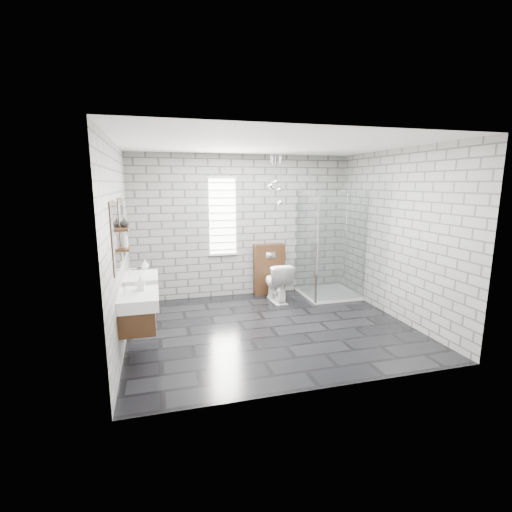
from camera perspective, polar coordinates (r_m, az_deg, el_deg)
name	(u,v)px	position (r m, az deg, el deg)	size (l,w,h in m)	color
floor	(270,328)	(5.79, 2.24, -10.96)	(4.20, 3.60, 0.02)	black
ceiling	(272,143)	(5.39, 2.47, 16.91)	(4.20, 3.60, 0.02)	white
wall_back	(243,226)	(7.16, -2.02, 4.58)	(4.20, 0.02, 2.70)	gray
wall_front	(326,266)	(3.77, 10.66, -1.58)	(4.20, 0.02, 2.70)	gray
wall_left	(118,246)	(5.20, -20.42, 1.40)	(0.02, 3.60, 2.70)	gray
wall_right	(396,235)	(6.38, 20.77, 3.06)	(0.02, 3.60, 2.70)	gray
vanity_left	(135,301)	(4.78, -18.07, -6.60)	(0.47, 0.70, 1.57)	#462A15
vanity_right	(138,281)	(5.69, -17.64, -3.75)	(0.47, 0.70, 1.57)	#462A15
shelf_lower	(125,249)	(5.15, -19.56, 1.03)	(0.14, 0.30, 0.03)	#462A15
shelf_upper	(123,229)	(5.11, -19.75, 3.90)	(0.14, 0.30, 0.03)	#462A15
window	(223,217)	(7.03, -5.17, 6.06)	(0.56, 0.05, 1.48)	white
cistern_panel	(269,269)	(7.33, 2.01, -2.02)	(0.60, 0.20, 1.00)	#462A15
flush_plate	(271,255)	(7.16, 2.27, 0.14)	(0.18, 0.01, 0.12)	silver
shower_enclosure	(327,272)	(7.22, 10.88, -2.38)	(1.00, 1.00, 2.03)	white
pendant_cluster	(276,189)	(6.83, 3.03, 10.27)	(0.28, 0.21, 0.92)	silver
toilet	(277,282)	(6.90, 3.21, -4.02)	(0.41, 0.71, 0.73)	white
soap_bottle_a	(141,283)	(4.84, -17.33, -3.94)	(0.09, 0.09, 0.20)	#B2B2B2
soap_bottle_b	(145,264)	(6.02, -16.72, -1.26)	(0.11, 0.11, 0.15)	#B2B2B2
soap_bottle_c	(125,240)	(5.09, -19.57, 2.34)	(0.08, 0.08, 0.22)	#B2B2B2
vase	(124,223)	(5.22, -19.60, 4.87)	(0.12, 0.12, 0.12)	#B2B2B2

